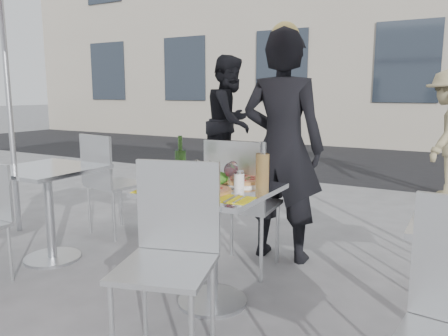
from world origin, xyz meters
The scene contains 22 objects.
ground centered at (0.00, 0.00, 0.00)m, with size 80.00×80.00×0.00m, color slate.
street_asphalt centered at (0.00, 6.50, 0.00)m, with size 24.00×5.00×0.00m, color black.
main_table centered at (0.00, 0.00, 0.54)m, with size 0.72×0.72×0.75m.
side_table_left centered at (-1.50, 0.00, 0.54)m, with size 0.72×0.72×0.75m.
chair_far centered at (-0.06, 0.50, 0.59)m, with size 0.50×0.51×1.00m.
chair_near centered at (0.08, -0.54, 0.58)m, with size 0.56×0.57×0.98m.
side_chair_lfar centered at (-1.52, 0.67, 0.56)m, with size 0.50×0.51×0.95m.
woman_diner centered at (0.07, 0.95, 0.90)m, with size 0.66×0.43×1.80m, color black.
pedestrian_a centered at (-1.63, 3.22, 0.92)m, with size 0.89×0.70×1.84m, color black.
pedestrian_b centered at (1.10, 3.95, 0.81)m, with size 1.04×0.60×1.61m, color #93855E.
pizza_near centered at (0.02, -0.11, 0.76)m, with size 0.30×0.30×0.02m.
pizza_far centered at (0.09, 0.21, 0.77)m, with size 0.33×0.33×0.03m.
salad_plate centered at (-0.01, 0.08, 0.79)m, with size 0.22×0.22×0.09m.
wine_bottle centered at (-0.30, 0.10, 0.86)m, with size 0.07×0.08×0.29m.
carafe centered at (0.30, 0.09, 0.87)m, with size 0.08×0.08×0.29m.
sugar_shaker centered at (0.15, 0.07, 0.80)m, with size 0.06×0.06×0.11m.
wineglass_white_a centered at (-0.13, 0.04, 0.86)m, with size 0.07×0.07×0.16m.
wineglass_white_b centered at (-0.04, 0.04, 0.86)m, with size 0.07×0.07×0.16m.
wineglass_red_a centered at (0.10, 0.03, 0.86)m, with size 0.07×0.07×0.16m.
wineglass_red_b centered at (0.08, 0.11, 0.86)m, with size 0.07×0.07×0.16m.
napkin_left centered at (-0.27, -0.24, 0.75)m, with size 0.21×0.21×0.01m.
napkin_right centered at (0.26, -0.19, 0.75)m, with size 0.20×0.20×0.01m.
Camera 1 is at (1.34, -2.23, 1.32)m, focal length 35.00 mm.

